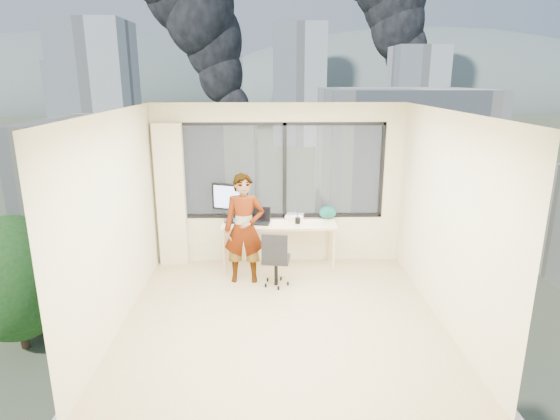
{
  "coord_description": "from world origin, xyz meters",
  "views": [
    {
      "loc": [
        -0.17,
        -5.44,
        2.97
      ],
      "look_at": [
        0.0,
        1.0,
        1.15
      ],
      "focal_mm": 30.13,
      "sensor_mm": 36.0,
      "label": 1
    }
  ],
  "objects_px": {
    "desk": "(279,245)",
    "game_console": "(295,216)",
    "handbag": "(328,212)",
    "laptop": "(259,217)",
    "monitor": "(231,203)",
    "person": "(244,229)",
    "chair": "(276,257)"
  },
  "relations": [
    {
      "from": "desk",
      "to": "game_console",
      "type": "distance_m",
      "value": 0.54
    },
    {
      "from": "handbag",
      "to": "laptop",
      "type": "bearing_deg",
      "value": -147.7
    },
    {
      "from": "game_console",
      "to": "laptop",
      "type": "distance_m",
      "value": 0.64
    },
    {
      "from": "handbag",
      "to": "monitor",
      "type": "bearing_deg",
      "value": -154.59
    },
    {
      "from": "person",
      "to": "monitor",
      "type": "bearing_deg",
      "value": 112.31
    },
    {
      "from": "monitor",
      "to": "laptop",
      "type": "xyz_separation_m",
      "value": [
        0.44,
        -0.1,
        -0.2
      ]
    },
    {
      "from": "desk",
      "to": "laptop",
      "type": "distance_m",
      "value": 0.58
    },
    {
      "from": "chair",
      "to": "laptop",
      "type": "xyz_separation_m",
      "value": [
        -0.26,
        0.66,
        0.43
      ]
    },
    {
      "from": "desk",
      "to": "monitor",
      "type": "height_order",
      "value": "monitor"
    },
    {
      "from": "monitor",
      "to": "game_console",
      "type": "height_order",
      "value": "monitor"
    },
    {
      "from": "desk",
      "to": "laptop",
      "type": "xyz_separation_m",
      "value": [
        -0.32,
        -0.01,
        0.48
      ]
    },
    {
      "from": "desk",
      "to": "person",
      "type": "bearing_deg",
      "value": -136.6
    },
    {
      "from": "chair",
      "to": "game_console",
      "type": "relative_size",
      "value": 3.11
    },
    {
      "from": "desk",
      "to": "game_console",
      "type": "height_order",
      "value": "game_console"
    },
    {
      "from": "monitor",
      "to": "laptop",
      "type": "relative_size",
      "value": 1.75
    },
    {
      "from": "person",
      "to": "laptop",
      "type": "distance_m",
      "value": 0.53
    },
    {
      "from": "person",
      "to": "laptop",
      "type": "height_order",
      "value": "person"
    },
    {
      "from": "laptop",
      "to": "handbag",
      "type": "height_order",
      "value": "handbag"
    },
    {
      "from": "game_console",
      "to": "monitor",
      "type": "bearing_deg",
      "value": -156.71
    },
    {
      "from": "desk",
      "to": "handbag",
      "type": "bearing_deg",
      "value": 14.52
    },
    {
      "from": "game_console",
      "to": "handbag",
      "type": "distance_m",
      "value": 0.54
    },
    {
      "from": "desk",
      "to": "chair",
      "type": "height_order",
      "value": "chair"
    },
    {
      "from": "monitor",
      "to": "laptop",
      "type": "bearing_deg",
      "value": 8.04
    },
    {
      "from": "person",
      "to": "monitor",
      "type": "distance_m",
      "value": 0.68
    },
    {
      "from": "monitor",
      "to": "person",
      "type": "bearing_deg",
      "value": -46.72
    },
    {
      "from": "chair",
      "to": "laptop",
      "type": "relative_size",
      "value": 2.41
    },
    {
      "from": "person",
      "to": "desk",
      "type": "bearing_deg",
      "value": 43.77
    },
    {
      "from": "monitor",
      "to": "game_console",
      "type": "distance_m",
      "value": 1.07
    },
    {
      "from": "game_console",
      "to": "handbag",
      "type": "xyz_separation_m",
      "value": [
        0.54,
        -0.04,
        0.08
      ]
    },
    {
      "from": "chair",
      "to": "monitor",
      "type": "relative_size",
      "value": 1.38
    },
    {
      "from": "game_console",
      "to": "chair",
      "type": "bearing_deg",
      "value": -94.46
    },
    {
      "from": "chair",
      "to": "laptop",
      "type": "bearing_deg",
      "value": 119.2
    }
  ]
}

